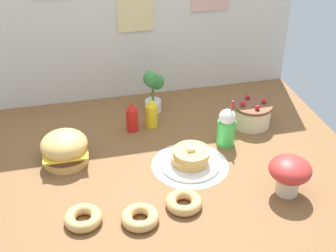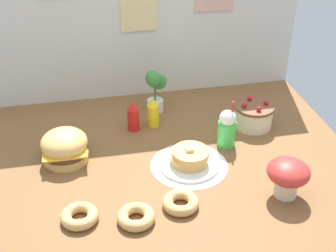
{
  "view_description": "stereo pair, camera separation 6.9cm",
  "coord_description": "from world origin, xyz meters",
  "px_view_note": "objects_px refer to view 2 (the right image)",
  "views": [
    {
      "loc": [
        -0.47,
        -1.97,
        1.52
      ],
      "look_at": [
        0.03,
        0.14,
        0.16
      ],
      "focal_mm": 49.13,
      "sensor_mm": 36.0,
      "label": 1
    },
    {
      "loc": [
        -0.4,
        -1.99,
        1.52
      ],
      "look_at": [
        0.03,
        0.14,
        0.16
      ],
      "focal_mm": 49.13,
      "sensor_mm": 36.0,
      "label": 2
    }
  ],
  "objects_px": {
    "burger": "(65,146)",
    "mushroom_stool": "(288,175)",
    "pancake_stack": "(189,159)",
    "layer_cake": "(254,115)",
    "donut_vanilla": "(181,202)",
    "ketchup_bottle": "(133,117)",
    "cream_soda_cup": "(227,128)",
    "donut_chocolate": "(136,217)",
    "potted_plant": "(155,89)",
    "donut_pink_glaze": "(80,216)",
    "mustard_bottle": "(153,113)"
  },
  "relations": [
    {
      "from": "mustard_bottle",
      "to": "donut_vanilla",
      "type": "relative_size",
      "value": 1.08
    },
    {
      "from": "donut_chocolate",
      "to": "pancake_stack",
      "type": "bearing_deg",
      "value": 46.88
    },
    {
      "from": "potted_plant",
      "to": "donut_pink_glaze",
      "type": "bearing_deg",
      "value": -119.4
    },
    {
      "from": "cream_soda_cup",
      "to": "donut_pink_glaze",
      "type": "distance_m",
      "value": 0.98
    },
    {
      "from": "cream_soda_cup",
      "to": "donut_chocolate",
      "type": "height_order",
      "value": "cream_soda_cup"
    },
    {
      "from": "burger",
      "to": "potted_plant",
      "type": "xyz_separation_m",
      "value": [
        0.58,
        0.44,
        0.07
      ]
    },
    {
      "from": "burger",
      "to": "ketchup_bottle",
      "type": "distance_m",
      "value": 0.47
    },
    {
      "from": "layer_cake",
      "to": "mushroom_stool",
      "type": "distance_m",
      "value": 0.66
    },
    {
      "from": "donut_pink_glaze",
      "to": "donut_vanilla",
      "type": "xyz_separation_m",
      "value": [
        0.48,
        -0.0,
        0.0
      ]
    },
    {
      "from": "layer_cake",
      "to": "mushroom_stool",
      "type": "relative_size",
      "value": 1.13
    },
    {
      "from": "burger",
      "to": "donut_vanilla",
      "type": "bearing_deg",
      "value": -43.3
    },
    {
      "from": "layer_cake",
      "to": "potted_plant",
      "type": "relative_size",
      "value": 0.82
    },
    {
      "from": "pancake_stack",
      "to": "potted_plant",
      "type": "relative_size",
      "value": 1.11
    },
    {
      "from": "burger",
      "to": "mushroom_stool",
      "type": "xyz_separation_m",
      "value": [
        1.07,
        -0.52,
        0.04
      ]
    },
    {
      "from": "pancake_stack",
      "to": "donut_chocolate",
      "type": "xyz_separation_m",
      "value": [
        -0.35,
        -0.37,
        -0.02
      ]
    },
    {
      "from": "pancake_stack",
      "to": "cream_soda_cup",
      "type": "distance_m",
      "value": 0.31
    },
    {
      "from": "mustard_bottle",
      "to": "donut_vanilla",
      "type": "bearing_deg",
      "value": -89.93
    },
    {
      "from": "mustard_bottle",
      "to": "cream_soda_cup",
      "type": "distance_m",
      "value": 0.48
    },
    {
      "from": "donut_pink_glaze",
      "to": "donut_vanilla",
      "type": "distance_m",
      "value": 0.48
    },
    {
      "from": "ketchup_bottle",
      "to": "mustard_bottle",
      "type": "bearing_deg",
      "value": 8.34
    },
    {
      "from": "pancake_stack",
      "to": "layer_cake",
      "type": "xyz_separation_m",
      "value": [
        0.48,
        0.32,
        0.03
      ]
    },
    {
      "from": "pancake_stack",
      "to": "mustard_bottle",
      "type": "xyz_separation_m",
      "value": [
        -0.12,
        0.44,
        0.04
      ]
    },
    {
      "from": "layer_cake",
      "to": "ketchup_bottle",
      "type": "xyz_separation_m",
      "value": [
        -0.73,
        0.11,
        0.01
      ]
    },
    {
      "from": "donut_pink_glaze",
      "to": "donut_chocolate",
      "type": "bearing_deg",
      "value": -12.7
    },
    {
      "from": "pancake_stack",
      "to": "mustard_bottle",
      "type": "distance_m",
      "value": 0.46
    },
    {
      "from": "ketchup_bottle",
      "to": "donut_chocolate",
      "type": "distance_m",
      "value": 0.81
    },
    {
      "from": "mustard_bottle",
      "to": "mushroom_stool",
      "type": "relative_size",
      "value": 0.91
    },
    {
      "from": "donut_vanilla",
      "to": "mushroom_stool",
      "type": "bearing_deg",
      "value": -1.7
    },
    {
      "from": "ketchup_bottle",
      "to": "donut_vanilla",
      "type": "height_order",
      "value": "ketchup_bottle"
    },
    {
      "from": "layer_cake",
      "to": "cream_soda_cup",
      "type": "bearing_deg",
      "value": -143.62
    },
    {
      "from": "burger",
      "to": "ketchup_bottle",
      "type": "bearing_deg",
      "value": 29.74
    },
    {
      "from": "pancake_stack",
      "to": "donut_chocolate",
      "type": "distance_m",
      "value": 0.51
    },
    {
      "from": "potted_plant",
      "to": "mushroom_stool",
      "type": "relative_size",
      "value": 1.39
    },
    {
      "from": "cream_soda_cup",
      "to": "donut_pink_glaze",
      "type": "height_order",
      "value": "cream_soda_cup"
    },
    {
      "from": "donut_chocolate",
      "to": "donut_pink_glaze",
      "type": "bearing_deg",
      "value": 167.3
    },
    {
      "from": "mustard_bottle",
      "to": "donut_chocolate",
      "type": "relative_size",
      "value": 1.08
    },
    {
      "from": "layer_cake",
      "to": "donut_vanilla",
      "type": "relative_size",
      "value": 1.34
    },
    {
      "from": "donut_chocolate",
      "to": "donut_vanilla",
      "type": "xyz_separation_m",
      "value": [
        0.23,
        0.05,
        0.0
      ]
    },
    {
      "from": "pancake_stack",
      "to": "potted_plant",
      "type": "distance_m",
      "value": 0.64
    },
    {
      "from": "mustard_bottle",
      "to": "potted_plant",
      "type": "relative_size",
      "value": 0.66
    },
    {
      "from": "cream_soda_cup",
      "to": "donut_chocolate",
      "type": "relative_size",
      "value": 1.61
    },
    {
      "from": "burger",
      "to": "cream_soda_cup",
      "type": "height_order",
      "value": "cream_soda_cup"
    },
    {
      "from": "donut_vanilla",
      "to": "mushroom_stool",
      "type": "distance_m",
      "value": 0.54
    },
    {
      "from": "donut_vanilla",
      "to": "mushroom_stool",
      "type": "relative_size",
      "value": 0.85
    },
    {
      "from": "donut_pink_glaze",
      "to": "potted_plant",
      "type": "xyz_separation_m",
      "value": [
        0.53,
        0.94,
        0.13
      ]
    },
    {
      "from": "donut_chocolate",
      "to": "potted_plant",
      "type": "relative_size",
      "value": 0.61
    },
    {
      "from": "burger",
      "to": "donut_chocolate",
      "type": "distance_m",
      "value": 0.64
    },
    {
      "from": "donut_pink_glaze",
      "to": "mushroom_stool",
      "type": "height_order",
      "value": "mushroom_stool"
    },
    {
      "from": "burger",
      "to": "mushroom_stool",
      "type": "bearing_deg",
      "value": -26.0
    },
    {
      "from": "burger",
      "to": "donut_chocolate",
      "type": "bearing_deg",
      "value": -60.87
    }
  ]
}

